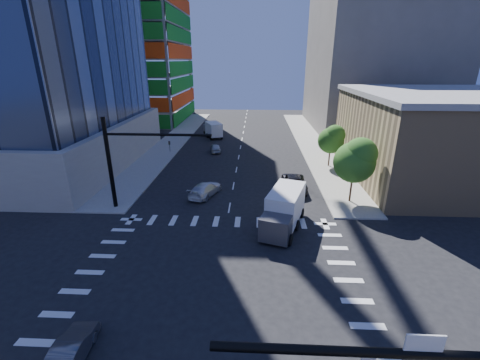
{
  "coord_description": "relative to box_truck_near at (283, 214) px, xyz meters",
  "views": [
    {
      "loc": [
        2.5,
        -17.3,
        14.04
      ],
      "look_at": [
        1.27,
        8.0,
        4.52
      ],
      "focal_mm": 24.0,
      "sensor_mm": 36.0,
      "label": 1
    }
  ],
  "objects": [
    {
      "name": "ground",
      "position": [
        -5.01,
        -7.93,
        -1.48
      ],
      "size": [
        160.0,
        160.0,
        0.0
      ],
      "primitive_type": "plane",
      "color": "black",
      "rests_on": "ground"
    },
    {
      "name": "road_markings",
      "position": [
        -5.01,
        -7.93,
        -1.48
      ],
      "size": [
        20.0,
        20.0,
        0.01
      ],
      "primitive_type": "cube",
      "color": "silver",
      "rests_on": "ground"
    },
    {
      "name": "sidewalk_ne",
      "position": [
        7.49,
        32.07,
        -1.41
      ],
      "size": [
        5.0,
        60.0,
        0.15
      ],
      "primitive_type": "cube",
      "color": "gray",
      "rests_on": "ground"
    },
    {
      "name": "sidewalk_nw",
      "position": [
        -17.51,
        32.07,
        -1.41
      ],
      "size": [
        5.0,
        60.0,
        0.15
      ],
      "primitive_type": "cube",
      "color": "gray",
      "rests_on": "ground"
    },
    {
      "name": "construction_building",
      "position": [
        -32.42,
        54.0,
        23.13
      ],
      "size": [
        25.16,
        34.5,
        70.6
      ],
      "color": "slate",
      "rests_on": "ground"
    },
    {
      "name": "commercial_building",
      "position": [
        19.99,
        14.07,
        3.83
      ],
      "size": [
        20.5,
        22.5,
        10.6
      ],
      "color": "tan",
      "rests_on": "ground"
    },
    {
      "name": "bg_building_ne",
      "position": [
        21.99,
        47.07,
        12.52
      ],
      "size": [
        24.0,
        30.0,
        28.0
      ],
      "primitive_type": "cube",
      "color": "#5C5853",
      "rests_on": "ground"
    },
    {
      "name": "signal_mast_nw",
      "position": [
        -15.01,
        3.57,
        4.01
      ],
      "size": [
        10.2,
        0.4,
        9.0
      ],
      "color": "black",
      "rests_on": "sidewalk_nw"
    },
    {
      "name": "tree_south",
      "position": [
        7.62,
        5.97,
        3.21
      ],
      "size": [
        4.16,
        4.16,
        6.82
      ],
      "color": "#382316",
      "rests_on": "sidewalk_ne"
    },
    {
      "name": "tree_north",
      "position": [
        7.92,
        17.97,
        2.51
      ],
      "size": [
        3.54,
        3.52,
        5.78
      ],
      "color": "#382316",
      "rests_on": "sidewalk_ne"
    },
    {
      "name": "car_nb_far",
      "position": [
        1.98,
        8.95,
        -0.68
      ],
      "size": [
        2.82,
        5.81,
        1.59
      ],
      "primitive_type": "imported",
      "rotation": [
        0.0,
        0.0,
        -0.03
      ],
      "color": "black",
      "rests_on": "ground"
    },
    {
      "name": "car_sb_near",
      "position": [
        -7.89,
        7.12,
        -0.75
      ],
      "size": [
        3.66,
        5.46,
        1.47
      ],
      "primitive_type": "imported",
      "rotation": [
        0.0,
        0.0,
        2.79
      ],
      "color": "white",
      "rests_on": "ground"
    },
    {
      "name": "car_sb_mid",
      "position": [
        -8.9,
        24.96,
        -0.82
      ],
      "size": [
        2.1,
        4.05,
        1.32
      ],
      "primitive_type": "imported",
      "rotation": [
        0.0,
        0.0,
        3.29
      ],
      "color": "#AEB0B6",
      "rests_on": "ground"
    },
    {
      "name": "car_sb_cross",
      "position": [
        -11.37,
        -13.88,
        -0.83
      ],
      "size": [
        1.61,
        3.99,
        1.29
      ],
      "primitive_type": "imported",
      "rotation": [
        0.0,
        0.0,
        3.21
      ],
      "color": "#535358",
      "rests_on": "ground"
    },
    {
      "name": "box_truck_near",
      "position": [
        0.0,
        0.0,
        0.0
      ],
      "size": [
        4.56,
        6.9,
        3.34
      ],
      "rotation": [
        0.0,
        0.0,
        -0.31
      ],
      "color": "black",
      "rests_on": "ground"
    },
    {
      "name": "box_truck_far",
      "position": [
        -10.77,
        35.55,
        -0.18
      ],
      "size": [
        4.4,
        6.09,
        2.94
      ],
      "rotation": [
        0.0,
        0.0,
        3.54
      ],
      "color": "black",
      "rests_on": "ground"
    }
  ]
}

